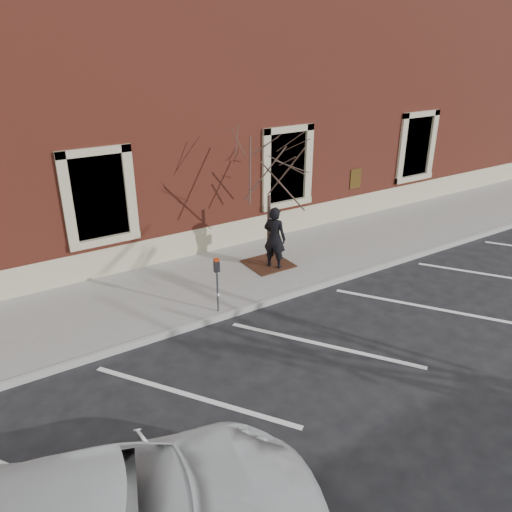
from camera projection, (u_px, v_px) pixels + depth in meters
ground at (269, 303)px, 12.72m from camera, size 120.00×120.00×0.00m
sidewalk_near at (234, 275)px, 14.04m from camera, size 40.00×3.50×0.15m
curb_near at (270, 302)px, 12.65m from camera, size 40.00×0.12×0.15m
parking_stripes at (323, 345)px, 11.02m from camera, size 28.00×4.40×0.01m
building_civic at (145, 107)px, 17.07m from camera, size 40.00×8.62×8.00m
man at (275, 238)px, 13.98m from camera, size 0.71×0.79×1.81m
parking_meter at (217, 275)px, 11.68m from camera, size 0.13×0.10×1.39m
tree_grate at (268, 264)px, 14.53m from camera, size 1.22×1.22×0.03m
sapling at (269, 175)px, 13.46m from camera, size 2.27×2.27×3.78m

